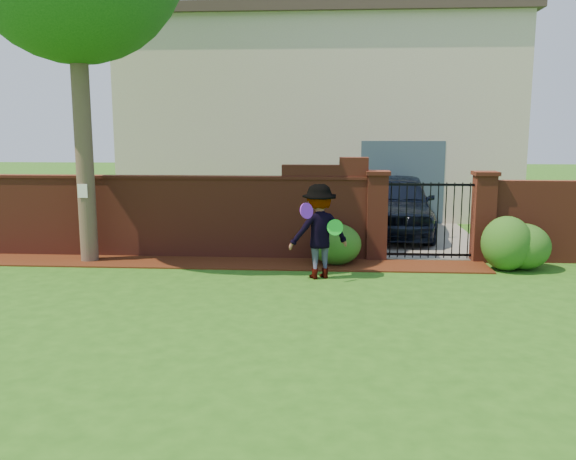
# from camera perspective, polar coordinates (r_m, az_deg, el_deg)

# --- Properties ---
(ground) EXTENTS (80.00, 80.00, 0.01)m
(ground) POSITION_cam_1_polar(r_m,az_deg,el_deg) (9.19, -5.05, -7.91)
(ground) COLOR #265B16
(ground) RESTS_ON ground
(mulch_bed) EXTENTS (11.10, 1.08, 0.03)m
(mulch_bed) POSITION_cam_1_polar(r_m,az_deg,el_deg) (12.52, -6.97, -3.12)
(mulch_bed) COLOR #39170A
(mulch_bed) RESTS_ON ground
(brick_wall) EXTENTS (8.70, 0.31, 2.16)m
(brick_wall) POSITION_cam_1_polar(r_m,az_deg,el_deg) (13.23, -11.03, 1.47)
(brick_wall) COLOR maroon
(brick_wall) RESTS_ON ground
(pillar_left) EXTENTS (0.50, 0.50, 1.88)m
(pillar_left) POSITION_cam_1_polar(r_m,az_deg,el_deg) (12.82, 8.39, 1.42)
(pillar_left) COLOR maroon
(pillar_left) RESTS_ON ground
(pillar_right) EXTENTS (0.50, 0.50, 1.88)m
(pillar_right) POSITION_cam_1_polar(r_m,az_deg,el_deg) (13.18, 17.97, 1.27)
(pillar_right) COLOR maroon
(pillar_right) RESTS_ON ground
(iron_gate) EXTENTS (1.78, 0.03, 1.60)m
(iron_gate) POSITION_cam_1_polar(r_m,az_deg,el_deg) (12.97, 13.23, 0.90)
(iron_gate) COLOR black
(iron_gate) RESTS_ON ground
(driveway) EXTENTS (3.20, 8.00, 0.01)m
(driveway) POSITION_cam_1_polar(r_m,az_deg,el_deg) (17.01, 10.99, 0.10)
(driveway) COLOR slate
(driveway) RESTS_ON ground
(house) EXTENTS (12.40, 6.40, 6.30)m
(house) POSITION_cam_1_polar(r_m,az_deg,el_deg) (20.66, 2.91, 10.70)
(house) COLOR beige
(house) RESTS_ON ground
(car) EXTENTS (2.34, 4.87, 1.60)m
(car) POSITION_cam_1_polar(r_m,az_deg,el_deg) (15.78, 10.18, 2.33)
(car) COLOR black
(car) RESTS_ON ground
(paper_notice) EXTENTS (0.20, 0.01, 0.28)m
(paper_notice) POSITION_cam_1_polar(r_m,az_deg,el_deg) (12.94, -18.84, 3.51)
(paper_notice) COLOR white
(paper_notice) RESTS_ON tree
(shrub_left) EXTENTS (1.03, 1.03, 0.85)m
(shrub_left) POSITION_cam_1_polar(r_m,az_deg,el_deg) (12.33, 4.55, -1.34)
(shrub_left) COLOR #185118
(shrub_left) RESTS_ON ground
(shrub_middle) EXTENTS (0.97, 0.97, 1.07)m
(shrub_middle) POSITION_cam_1_polar(r_m,az_deg,el_deg) (12.52, 19.96, -1.20)
(shrub_middle) COLOR #185118
(shrub_middle) RESTS_ON ground
(shrub_right) EXTENTS (1.02, 1.02, 0.91)m
(shrub_right) POSITION_cam_1_polar(r_m,az_deg,el_deg) (12.75, 21.38, -1.46)
(shrub_right) COLOR #185118
(shrub_right) RESTS_ON ground
(man) EXTENTS (1.29, 1.00, 1.75)m
(man) POSITION_cam_1_polar(r_m,az_deg,el_deg) (11.10, 2.98, -0.16)
(man) COLOR gray
(man) RESTS_ON ground
(frisbee_purple) EXTENTS (0.26, 0.26, 0.29)m
(frisbee_purple) POSITION_cam_1_polar(r_m,az_deg,el_deg) (10.62, 1.76, 1.83)
(frisbee_purple) COLOR purple
(frisbee_purple) RESTS_ON man
(frisbee_green) EXTENTS (0.30, 0.08, 0.30)m
(frisbee_green) POSITION_cam_1_polar(r_m,az_deg,el_deg) (10.96, 4.47, 0.25)
(frisbee_green) COLOR green
(frisbee_green) RESTS_ON man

